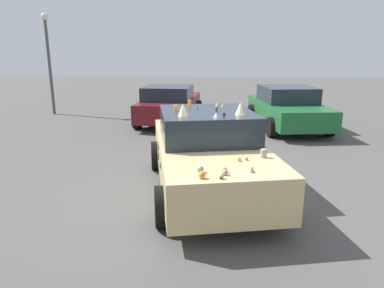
{
  "coord_description": "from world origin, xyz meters",
  "views": [
    {
      "loc": [
        -6.32,
        -0.23,
        2.6
      ],
      "look_at": [
        0.0,
        0.3,
        0.9
      ],
      "focal_mm": 32.73,
      "sensor_mm": 36.0,
      "label": 1
    }
  ],
  "objects_px": {
    "art_car_decorated": "(208,152)",
    "lot_lamp_post": "(48,54)",
    "parked_sedan_near_left": "(170,104)",
    "parked_sedan_behind_right": "(287,107)"
  },
  "relations": [
    {
      "from": "art_car_decorated",
      "to": "lot_lamp_post",
      "type": "height_order",
      "value": "lot_lamp_post"
    },
    {
      "from": "art_car_decorated",
      "to": "parked_sedan_near_left",
      "type": "distance_m",
      "value": 6.53
    },
    {
      "from": "parked_sedan_behind_right",
      "to": "lot_lamp_post",
      "type": "height_order",
      "value": "lot_lamp_post"
    },
    {
      "from": "parked_sedan_behind_right",
      "to": "art_car_decorated",
      "type": "bearing_deg",
      "value": -31.81
    },
    {
      "from": "parked_sedan_behind_right",
      "to": "lot_lamp_post",
      "type": "xyz_separation_m",
      "value": [
        1.9,
        9.31,
        1.76
      ]
    },
    {
      "from": "art_car_decorated",
      "to": "parked_sedan_behind_right",
      "type": "relative_size",
      "value": 1.04
    },
    {
      "from": "parked_sedan_near_left",
      "to": "lot_lamp_post",
      "type": "distance_m",
      "value": 5.63
    },
    {
      "from": "lot_lamp_post",
      "to": "parked_sedan_near_left",
      "type": "bearing_deg",
      "value": -105.46
    },
    {
      "from": "art_car_decorated",
      "to": "lot_lamp_post",
      "type": "distance_m",
      "value": 10.45
    },
    {
      "from": "art_car_decorated",
      "to": "parked_sedan_near_left",
      "type": "height_order",
      "value": "art_car_decorated"
    }
  ]
}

